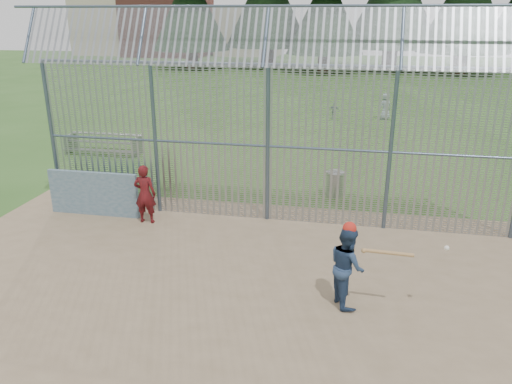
% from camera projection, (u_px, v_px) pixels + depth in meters
% --- Properties ---
extents(ground, '(120.00, 120.00, 0.00)m').
position_uv_depth(ground, '(237.00, 286.00, 9.98)').
color(ground, '#2D511E').
rests_on(ground, ground).
extents(dirt_infield, '(14.00, 10.00, 0.02)m').
position_uv_depth(dirt_infield, '(230.00, 299.00, 9.52)').
color(dirt_infield, '#756047').
rests_on(dirt_infield, ground).
extents(dugout_wall, '(2.50, 0.12, 1.20)m').
position_uv_depth(dugout_wall, '(94.00, 193.00, 13.30)').
color(dugout_wall, '#38566B').
rests_on(dugout_wall, dirt_infield).
extents(batter, '(0.83, 0.92, 1.54)m').
position_uv_depth(batter, '(347.00, 266.00, 9.12)').
color(batter, navy).
rests_on(batter, dirt_infield).
extents(onlooker, '(0.58, 0.40, 1.55)m').
position_uv_depth(onlooker, '(145.00, 194.00, 12.75)').
color(onlooker, maroon).
rests_on(onlooker, dirt_infield).
extents(bg_kid_standing, '(0.79, 0.72, 1.35)m').
position_uv_depth(bg_kid_standing, '(385.00, 106.00, 25.53)').
color(bg_kid_standing, gray).
rests_on(bg_kid_standing, ground).
extents(bg_kid_seated, '(0.53, 0.25, 0.88)m').
position_uv_depth(bg_kid_seated, '(334.00, 111.00, 25.56)').
color(bg_kid_seated, slate).
rests_on(bg_kid_seated, ground).
extents(batting_gear, '(1.81, 0.33, 0.50)m').
position_uv_depth(batting_gear, '(361.00, 234.00, 8.82)').
color(batting_gear, red).
rests_on(batting_gear, ground).
extents(trash_can, '(0.56, 0.56, 0.82)m').
position_uv_depth(trash_can, '(335.00, 184.00, 14.82)').
color(trash_can, gray).
rests_on(trash_can, ground).
extents(bleacher, '(3.00, 0.95, 0.72)m').
position_uv_depth(bleacher, '(103.00, 143.00, 19.32)').
color(bleacher, slate).
rests_on(bleacher, ground).
extents(backstop_fence, '(20.09, 0.81, 5.30)m').
position_uv_depth(backstop_fence, '(341.00, 136.00, 12.02)').
color(backstop_fence, '#47566B').
rests_on(backstop_fence, ground).
extents(distant_buildings, '(26.50, 10.50, 8.00)m').
position_uv_depth(distant_buildings, '(164.00, 26.00, 65.19)').
color(distant_buildings, brown).
rests_on(distant_buildings, ground).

